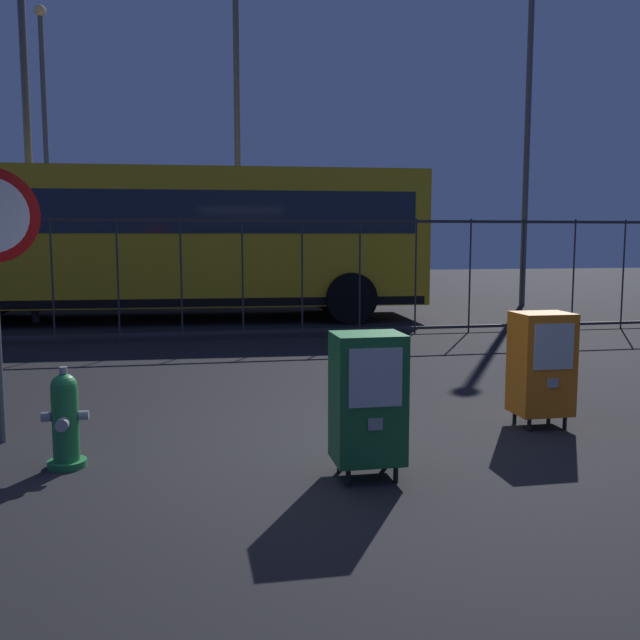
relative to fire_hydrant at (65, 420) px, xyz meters
name	(u,v)px	position (x,y,z in m)	size (l,w,h in m)	color
ground_plane	(311,452)	(1.83, 0.02, -0.35)	(60.00, 60.00, 0.00)	black
fire_hydrant	(65,420)	(0.00, 0.00, 0.00)	(0.33, 0.32, 0.75)	#1E7238
newspaper_box_primary	(368,398)	(2.11, -0.63, 0.22)	(0.48, 0.42, 1.02)	black
newspaper_box_secondary	(541,363)	(3.96, 0.39, 0.22)	(0.48, 0.42, 1.02)	black
fence_barrier	(243,277)	(1.83, 6.47, 0.67)	(18.03, 0.04, 2.00)	#2D2D33
bus_near	(161,236)	(0.44, 9.47, 1.36)	(10.61, 3.19, 3.00)	gold
bus_far	(171,236)	(0.56, 13.73, 1.36)	(10.56, 2.99, 3.00)	#4C5156
street_light_near_left	(26,98)	(-2.04, 9.49, 3.98)	(0.32, 0.32, 7.52)	#4C4F54
street_light_near_right	(45,133)	(-2.81, 15.78, 4.19)	(0.32, 0.32, 7.94)	#4C4F54
street_light_far_left	(237,110)	(2.14, 11.41, 4.23)	(0.32, 0.32, 8.00)	#4C4F54
street_light_far_right	(528,120)	(9.07, 10.89, 4.13)	(0.32, 0.32, 7.82)	#4C4F54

